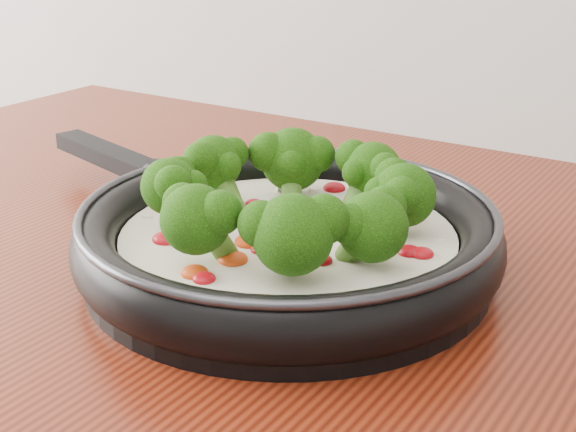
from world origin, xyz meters
The scene contains 1 object.
skillet centered at (-0.13, 1.06, 0.94)m, with size 0.57×0.42×0.10m.
Camera 1 is at (0.20, 0.55, 1.19)m, focal length 50.59 mm.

